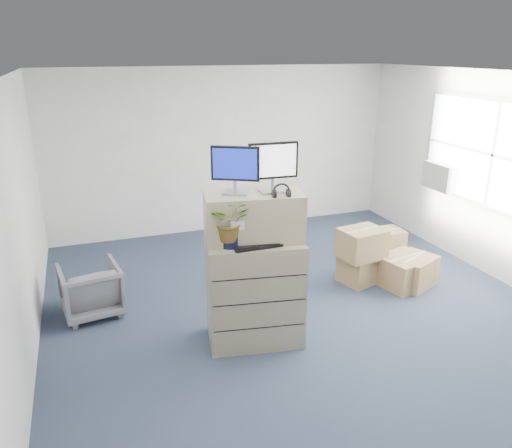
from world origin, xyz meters
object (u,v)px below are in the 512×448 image
object	(u,v)px
water_bottle	(259,225)
potted_plant	(230,226)
monitor_left	(235,167)
monitor_right	(273,164)
filing_cabinet_lower	(255,291)
keyboard	(257,245)
office_chair	(91,288)

from	to	relation	value
water_bottle	potted_plant	distance (m)	0.40
monitor_left	water_bottle	size ratio (longest dim) A/B	1.54
monitor_right	potted_plant	bearing A→B (deg)	-161.71
monitor_right	water_bottle	size ratio (longest dim) A/B	1.65
filing_cabinet_lower	monitor_right	size ratio (longest dim) A/B	2.25
keyboard	potted_plant	size ratio (longest dim) A/B	1.04
filing_cabinet_lower	monitor_left	size ratio (longest dim) A/B	2.41
monitor_right	water_bottle	xyz separation A→B (m)	(-0.15, -0.00, -0.63)
monitor_left	water_bottle	distance (m)	0.66
office_chair	monitor_left	bearing A→B (deg)	135.73
filing_cabinet_lower	monitor_right	xyz separation A→B (m)	(0.21, 0.03, 1.38)
keyboard	potted_plant	xyz separation A→B (m)	(-0.26, 0.05, 0.22)
office_chair	monitor_right	bearing A→B (deg)	140.12
monitor_right	potted_plant	distance (m)	0.77
filing_cabinet_lower	office_chair	distance (m)	2.07
water_bottle	office_chair	distance (m)	2.31
filing_cabinet_lower	monitor_right	distance (m)	1.39
monitor_left	monitor_right	size ratio (longest dim) A/B	0.94
filing_cabinet_lower	water_bottle	xyz separation A→B (m)	(0.07, 0.03, 0.74)
potted_plant	keyboard	bearing A→B (deg)	-9.89
keyboard	office_chair	bearing A→B (deg)	139.62
monitor_right	office_chair	bearing A→B (deg)	151.42
monitor_right	keyboard	bearing A→B (deg)	-139.89
monitor_right	keyboard	size ratio (longest dim) A/B	1.04
water_bottle	potted_plant	bearing A→B (deg)	-159.06
office_chair	potted_plant	bearing A→B (deg)	128.37
filing_cabinet_lower	potted_plant	size ratio (longest dim) A/B	2.43
office_chair	filing_cabinet_lower	bearing A→B (deg)	136.17
filing_cabinet_lower	water_bottle	distance (m)	0.75
monitor_right	potted_plant	world-z (taller)	monitor_right
filing_cabinet_lower	office_chair	world-z (taller)	filing_cabinet_lower
potted_plant	office_chair	world-z (taller)	potted_plant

